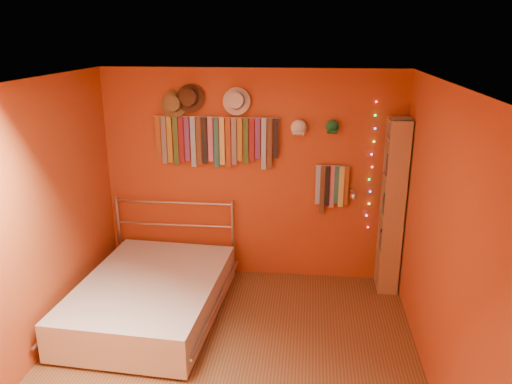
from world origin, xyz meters
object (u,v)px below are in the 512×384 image
(tie_rack, at_px, (216,140))
(reading_lamp, at_px, (353,195))
(bookshelf, at_px, (396,206))
(bed, at_px, (151,296))

(tie_rack, bearing_deg, reading_lamp, -6.95)
(reading_lamp, relative_size, bookshelf, 0.17)
(tie_rack, xyz_separation_m, bookshelf, (2.06, -0.15, -0.68))
(tie_rack, height_order, reading_lamp, tie_rack)
(tie_rack, height_order, bookshelf, bookshelf)
(tie_rack, bearing_deg, bed, -116.78)
(tie_rack, height_order, bed, tie_rack)
(reading_lamp, height_order, bookshelf, bookshelf)
(bookshelf, xyz_separation_m, bed, (-2.59, -0.90, -0.79))
(reading_lamp, height_order, bed, reading_lamp)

